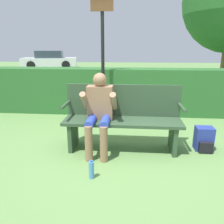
{
  "coord_description": "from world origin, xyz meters",
  "views": [
    {
      "loc": [
        0.12,
        -3.15,
        1.56
      ],
      "look_at": [
        -0.15,
        -0.1,
        0.64
      ],
      "focal_mm": 35.0,
      "sensor_mm": 36.0,
      "label": 1
    }
  ],
  "objects": [
    {
      "name": "signpost",
      "position": [
        -0.49,
        1.51,
        1.46
      ],
      "size": [
        0.45,
        0.09,
        2.53
      ],
      "color": "black",
      "rests_on": "ground"
    },
    {
      "name": "backpack",
      "position": [
        1.27,
        0.09,
        0.18
      ],
      "size": [
        0.27,
        0.26,
        0.37
      ],
      "color": "#283893",
      "rests_on": "ground"
    },
    {
      "name": "hedge_back",
      "position": [
        0.0,
        2.01,
        0.54
      ],
      "size": [
        12.0,
        0.59,
        1.07
      ],
      "color": "#2D662D",
      "rests_on": "ground"
    },
    {
      "name": "ground_plane",
      "position": [
        0.0,
        0.0,
        0.0
      ],
      "size": [
        40.0,
        40.0,
        0.0
      ],
      "primitive_type": "plane",
      "color": "#668E4C"
    },
    {
      "name": "parked_car",
      "position": [
        -5.99,
        13.17,
        0.61
      ],
      "size": [
        4.22,
        2.55,
        1.28
      ],
      "rotation": [
        0.0,
        0.0,
        0.21
      ],
      "color": "silver",
      "rests_on": "ground"
    },
    {
      "name": "water_bottle",
      "position": [
        -0.34,
        -0.83,
        0.11
      ],
      "size": [
        0.07,
        0.07,
        0.24
      ],
      "color": "#4C8CCC",
      "rests_on": "ground"
    },
    {
      "name": "person_seated",
      "position": [
        -0.34,
        -0.07,
        0.67
      ],
      "size": [
        0.52,
        0.61,
        1.19
      ],
      "color": "#997051",
      "rests_on": "ground"
    },
    {
      "name": "park_bench",
      "position": [
        0.0,
        0.07,
        0.5
      ],
      "size": [
        1.8,
        0.48,
        1.0
      ],
      "color": "#334C33",
      "rests_on": "ground"
    }
  ]
}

